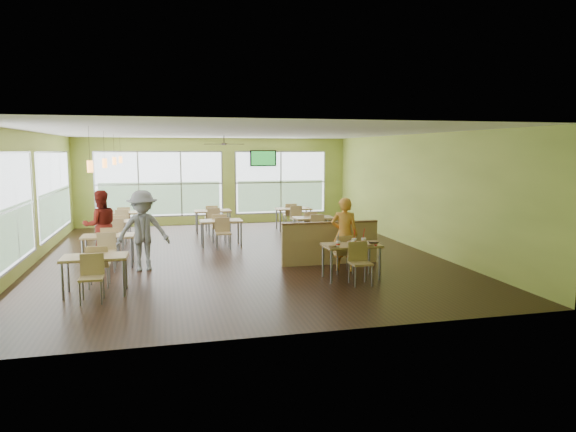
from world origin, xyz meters
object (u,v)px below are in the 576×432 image
(half_wall_divider, at_px, (330,243))
(food_basket, at_px, (374,242))
(man_plaid, at_px, (344,234))
(main_table, at_px, (351,250))

(half_wall_divider, relative_size, food_basket, 10.33)
(half_wall_divider, distance_m, food_basket, 1.59)
(man_plaid, distance_m, food_basket, 0.87)
(main_table, bearing_deg, food_basket, -4.86)
(man_plaid, bearing_deg, main_table, 105.12)
(main_table, height_order, half_wall_divider, half_wall_divider)
(main_table, height_order, man_plaid, man_plaid)
(main_table, distance_m, food_basket, 0.52)
(half_wall_divider, xyz_separation_m, man_plaid, (0.10, -0.72, 0.32))
(man_plaid, bearing_deg, half_wall_divider, -58.66)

